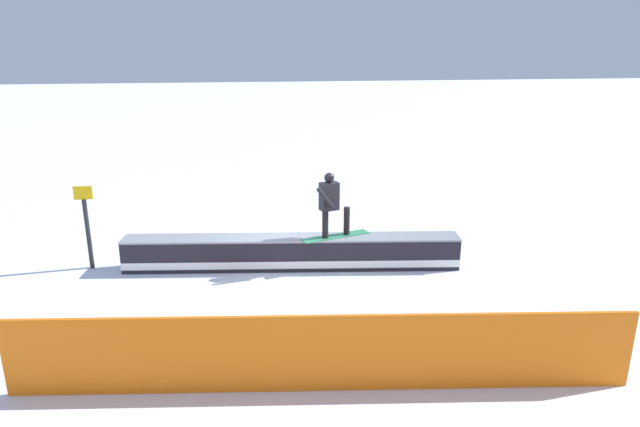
% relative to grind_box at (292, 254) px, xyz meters
% --- Properties ---
extents(ground_plane, '(120.00, 120.00, 0.00)m').
position_rel_grind_box_xyz_m(ground_plane, '(0.00, 0.00, -0.34)').
color(ground_plane, white).
extents(grind_box, '(7.58, 1.47, 0.75)m').
position_rel_grind_box_xyz_m(grind_box, '(0.00, 0.00, 0.00)').
color(grind_box, black).
rests_on(grind_box, ground_plane).
extents(snowboarder, '(1.61, 0.78, 1.49)m').
position_rel_grind_box_xyz_m(snowboarder, '(-0.87, 0.15, 1.21)').
color(snowboarder, '#2F8657').
rests_on(snowboarder, grind_box).
extents(safety_fence, '(9.11, 1.09, 1.23)m').
position_rel_grind_box_xyz_m(safety_fence, '(0.00, 4.72, 0.27)').
color(safety_fence, orange).
rests_on(safety_fence, ground_plane).
extents(trail_marker, '(0.40, 0.10, 1.92)m').
position_rel_grind_box_xyz_m(trail_marker, '(4.52, -0.64, 0.69)').
color(trail_marker, '#262628').
rests_on(trail_marker, ground_plane).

